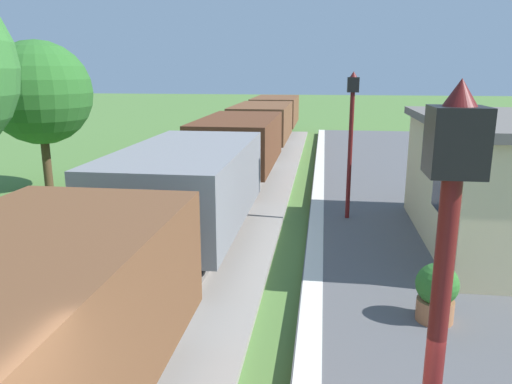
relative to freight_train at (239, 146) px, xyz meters
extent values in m
cylinder|color=black|center=(0.00, -11.41, -0.72)|extent=(1.56, 0.84, 0.84)
cylinder|color=black|center=(0.00, -10.25, -0.47)|extent=(0.20, 0.30, 0.20)
cube|color=gray|center=(0.00, -6.60, 0.18)|extent=(2.50, 5.60, 1.60)
cube|color=black|center=(0.00, -6.60, -0.47)|extent=(2.10, 5.15, 0.50)
cylinder|color=black|center=(0.00, -4.81, -0.72)|extent=(1.56, 0.84, 0.84)
cylinder|color=black|center=(0.00, -8.39, -0.72)|extent=(1.56, 0.84, 0.84)
cylinder|color=black|center=(0.00, -3.65, -0.47)|extent=(0.20, 0.30, 0.20)
cylinder|color=black|center=(0.00, -9.55, -0.47)|extent=(0.20, 0.30, 0.20)
cube|color=brown|center=(0.00, 0.00, 0.18)|extent=(2.50, 5.60, 1.60)
cube|color=black|center=(0.00, 0.00, -0.47)|extent=(2.10, 5.15, 0.50)
cylinder|color=black|center=(0.00, 1.79, -0.72)|extent=(1.56, 0.84, 0.84)
cylinder|color=black|center=(0.00, -1.79, -0.72)|extent=(1.56, 0.84, 0.84)
cylinder|color=black|center=(0.00, 2.95, -0.47)|extent=(0.20, 0.30, 0.20)
cylinder|color=black|center=(0.00, -2.95, -0.47)|extent=(0.20, 0.30, 0.20)
cube|color=brown|center=(0.00, 6.60, 0.18)|extent=(2.50, 5.60, 1.60)
cube|color=black|center=(0.00, 6.60, -0.47)|extent=(2.10, 5.15, 0.50)
cylinder|color=black|center=(0.00, 8.39, -0.72)|extent=(1.56, 0.84, 0.84)
cylinder|color=black|center=(0.00, 4.81, -0.72)|extent=(1.56, 0.84, 0.84)
cylinder|color=black|center=(0.00, 9.55, -0.47)|extent=(0.20, 0.30, 0.20)
cylinder|color=black|center=(0.00, 3.65, -0.47)|extent=(0.20, 0.30, 0.20)
cube|color=brown|center=(0.00, 13.20, 0.18)|extent=(2.50, 5.60, 1.60)
cube|color=black|center=(0.00, 13.20, -0.47)|extent=(2.10, 5.15, 0.50)
cylinder|color=black|center=(0.00, 14.99, -0.72)|extent=(1.56, 0.84, 0.84)
cylinder|color=black|center=(0.00, 11.41, -0.72)|extent=(1.56, 0.84, 0.84)
cylinder|color=black|center=(0.00, 16.15, -0.47)|extent=(0.20, 0.30, 0.20)
cylinder|color=black|center=(0.00, 10.25, -0.47)|extent=(0.20, 0.30, 0.20)
cube|color=beige|center=(6.80, -5.80, 0.15)|extent=(3.20, 5.50, 2.60)
cube|color=#66605B|center=(6.80, -5.80, 1.54)|extent=(3.50, 5.80, 0.18)
cube|color=black|center=(5.19, -6.90, 0.28)|extent=(0.03, 0.90, 0.80)
cube|color=black|center=(6.78, -1.78, -0.71)|extent=(0.42, 1.50, 0.04)
cube|color=black|center=(6.97, -1.78, -0.46)|extent=(0.04, 1.50, 0.45)
cube|color=black|center=(6.78, -2.38, -0.94)|extent=(0.38, 0.06, 0.42)
cube|color=black|center=(6.78, -1.18, -0.94)|extent=(0.38, 0.06, 0.42)
cylinder|color=#9E6642|center=(4.68, -9.57, -0.98)|extent=(0.56, 0.56, 0.34)
sphere|color=#2D6B28|center=(4.68, -9.57, -0.55)|extent=(0.64, 0.64, 0.64)
cube|color=black|center=(3.58, -14.09, 2.23)|extent=(0.28, 0.28, 0.36)
sphere|color=#F2E5BF|center=(3.58, -14.09, 2.23)|extent=(0.20, 0.20, 0.20)
cone|color=#591414|center=(3.58, -14.09, 2.47)|extent=(0.20, 0.20, 0.16)
cylinder|color=#591414|center=(3.58, -4.26, 0.45)|extent=(0.11, 0.11, 3.20)
cube|color=black|center=(3.58, -4.26, 2.23)|extent=(0.28, 0.28, 0.36)
sphere|color=#F2E5BF|center=(3.58, -4.26, 2.23)|extent=(0.20, 0.20, 0.20)
cone|color=#591414|center=(3.58, -4.26, 2.47)|extent=(0.20, 0.20, 0.16)
cylinder|color=#4C3823|center=(-6.26, -1.59, -0.39)|extent=(0.28, 0.28, 2.01)
sphere|color=#2D6B28|center=(-6.26, -1.59, 1.86)|extent=(3.34, 3.34, 3.34)
camera|label=1|loc=(2.90, -16.74, 2.60)|focal=34.59mm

